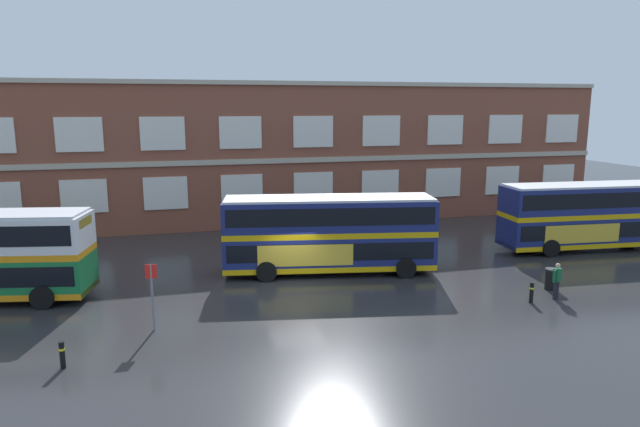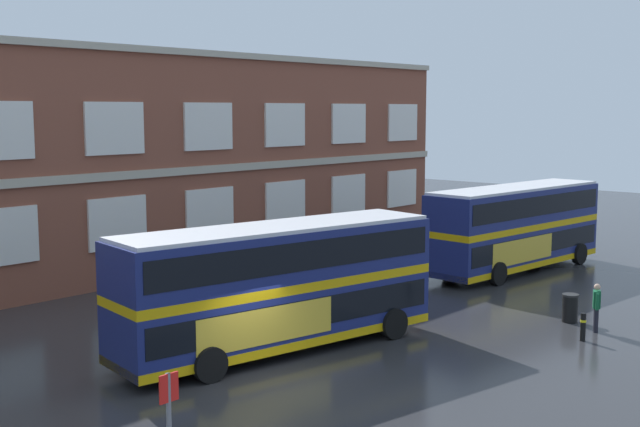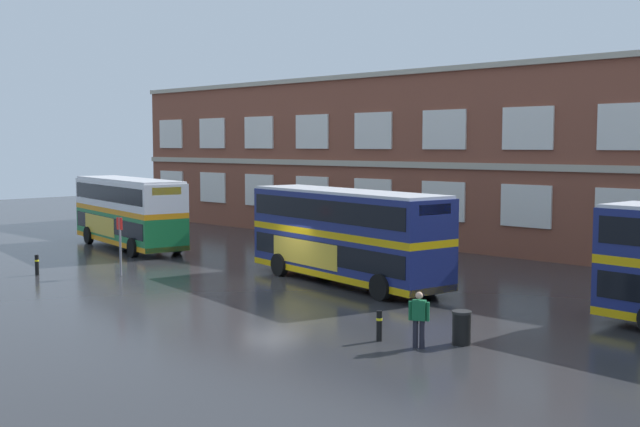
{
  "view_description": "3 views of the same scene",
  "coord_description": "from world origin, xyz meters",
  "px_view_note": "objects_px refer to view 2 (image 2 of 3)",
  "views": [
    {
      "loc": [
        -5.64,
        -25.51,
        8.77
      ],
      "look_at": [
        2.06,
        3.2,
        3.02
      ],
      "focal_mm": 31.57,
      "sensor_mm": 36.0,
      "label": 1
    },
    {
      "loc": [
        -15.9,
        -15.63,
        7.69
      ],
      "look_at": [
        3.76,
        1.71,
        4.34
      ],
      "focal_mm": 45.85,
      "sensor_mm": 36.0,
      "label": 2
    },
    {
      "loc": [
        24.88,
        -23.07,
        6.03
      ],
      "look_at": [
        1.19,
        1.72,
        3.02
      ],
      "focal_mm": 44.01,
      "sensor_mm": 36.0,
      "label": 3
    }
  ],
  "objects_px": {
    "double_decker_middle": "(278,285)",
    "station_litter_bin": "(570,308)",
    "waiting_passenger": "(596,305)",
    "bus_stand_flag": "(169,427)",
    "safety_bollard_east": "(583,327)",
    "double_decker_far": "(516,227)"
  },
  "relations": [
    {
      "from": "double_decker_middle",
      "to": "safety_bollard_east",
      "type": "xyz_separation_m",
      "value": [
        7.53,
        -6.84,
        -1.66
      ]
    },
    {
      "from": "waiting_passenger",
      "to": "double_decker_far",
      "type": "bearing_deg",
      "value": 42.93
    },
    {
      "from": "bus_stand_flag",
      "to": "station_litter_bin",
      "type": "bearing_deg",
      "value": 0.8
    },
    {
      "from": "double_decker_far",
      "to": "waiting_passenger",
      "type": "bearing_deg",
      "value": -137.07
    },
    {
      "from": "station_litter_bin",
      "to": "safety_bollard_east",
      "type": "relative_size",
      "value": 1.08
    },
    {
      "from": "double_decker_far",
      "to": "bus_stand_flag",
      "type": "bearing_deg",
      "value": -166.1
    },
    {
      "from": "waiting_passenger",
      "to": "bus_stand_flag",
      "type": "xyz_separation_m",
      "value": [
        -17.76,
        0.99,
        0.7
      ]
    },
    {
      "from": "double_decker_middle",
      "to": "bus_stand_flag",
      "type": "height_order",
      "value": "double_decker_middle"
    },
    {
      "from": "double_decker_far",
      "to": "double_decker_middle",
      "type": "bearing_deg",
      "value": -177.8
    },
    {
      "from": "double_decker_far",
      "to": "station_litter_bin",
      "type": "distance_m",
      "value": 9.59
    },
    {
      "from": "safety_bollard_east",
      "to": "station_litter_bin",
      "type": "bearing_deg",
      "value": 34.05
    },
    {
      "from": "station_litter_bin",
      "to": "waiting_passenger",
      "type": "bearing_deg",
      "value": -118.16
    },
    {
      "from": "double_decker_middle",
      "to": "waiting_passenger",
      "type": "xyz_separation_m",
      "value": [
        8.92,
        -6.7,
        -1.22
      ]
    },
    {
      "from": "bus_stand_flag",
      "to": "safety_bollard_east",
      "type": "height_order",
      "value": "bus_stand_flag"
    },
    {
      "from": "double_decker_far",
      "to": "waiting_passenger",
      "type": "height_order",
      "value": "double_decker_far"
    },
    {
      "from": "double_decker_middle",
      "to": "station_litter_bin",
      "type": "xyz_separation_m",
      "value": [
        9.59,
        -5.45,
        -1.63
      ]
    },
    {
      "from": "bus_stand_flag",
      "to": "station_litter_bin",
      "type": "height_order",
      "value": "bus_stand_flag"
    },
    {
      "from": "safety_bollard_east",
      "to": "waiting_passenger",
      "type": "bearing_deg",
      "value": 5.91
    },
    {
      "from": "waiting_passenger",
      "to": "safety_bollard_east",
      "type": "distance_m",
      "value": 1.47
    },
    {
      "from": "double_decker_middle",
      "to": "station_litter_bin",
      "type": "bearing_deg",
      "value": -29.58
    },
    {
      "from": "station_litter_bin",
      "to": "safety_bollard_east",
      "type": "xyz_separation_m",
      "value": [
        -2.07,
        -1.4,
        -0.03
      ]
    },
    {
      "from": "double_decker_middle",
      "to": "bus_stand_flag",
      "type": "bearing_deg",
      "value": -147.17
    }
  ]
}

